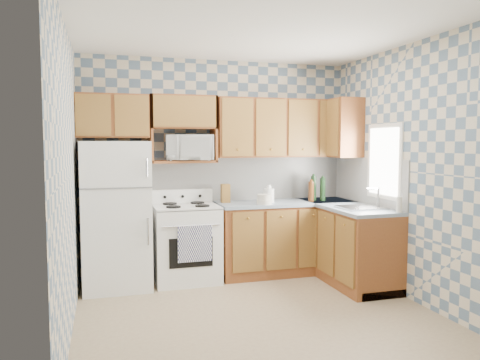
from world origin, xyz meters
name	(u,v)px	position (x,y,z in m)	size (l,w,h in m)	color
floor	(257,314)	(0.00, 0.00, 0.00)	(3.40, 3.40, 0.00)	#8B7156
back_wall	(218,167)	(0.00, 1.60, 1.35)	(3.40, 0.02, 2.70)	slate
right_wall	(410,172)	(1.70, 0.00, 1.35)	(0.02, 3.20, 2.70)	slate
backsplash_back	(248,178)	(0.40, 1.59, 1.20)	(2.60, 0.01, 0.56)	silver
backsplash_right	(368,181)	(1.69, 0.80, 1.20)	(0.01, 1.60, 0.56)	silver
refrigerator	(116,215)	(-1.27, 1.25, 0.84)	(0.75, 0.70, 1.68)	white
stove_body	(186,244)	(-0.47, 1.28, 0.45)	(0.76, 0.65, 0.90)	white
cooktop	(186,206)	(-0.47, 1.28, 0.91)	(0.76, 0.65, 0.03)	silver
backguard	(182,196)	(-0.47, 1.55, 1.00)	(0.76, 0.08, 0.17)	white
dish_towel_left	(186,244)	(-0.53, 0.93, 0.52)	(0.20, 0.03, 0.41)	navy
dish_towel_right	(203,243)	(-0.33, 0.93, 0.52)	(0.20, 0.03, 0.41)	navy
base_cabinets_back	(286,238)	(0.82, 1.30, 0.44)	(1.75, 0.60, 0.88)	brown
base_cabinets_right	(345,244)	(1.40, 0.80, 0.44)	(0.60, 1.60, 0.88)	brown
countertop_back	(286,203)	(0.82, 1.30, 0.90)	(1.77, 0.63, 0.04)	gray
countertop_right	(346,206)	(1.40, 0.80, 0.90)	(0.63, 1.60, 0.04)	gray
upper_cabinets_back	(283,128)	(0.82, 1.44, 1.85)	(1.75, 0.33, 0.74)	brown
upper_cabinets_fridge	(113,116)	(-1.29, 1.44, 1.97)	(0.82, 0.33, 0.50)	brown
upper_cabinets_right	(339,128)	(1.53, 1.25, 1.85)	(0.33, 0.70, 0.74)	brown
microwave_shelf	(183,162)	(-0.47, 1.44, 1.44)	(0.80, 0.33, 0.03)	brown
microwave	(189,148)	(-0.40, 1.41, 1.61)	(0.56, 0.38, 0.31)	white
sink	(361,208)	(1.40, 0.45, 0.93)	(0.48, 0.40, 0.03)	#B7B7BC
window	(384,161)	(1.69, 0.45, 1.45)	(0.02, 0.66, 0.86)	silver
bottle_0	(313,188)	(1.19, 1.27, 1.08)	(0.07, 0.07, 0.32)	black
bottle_1	(323,189)	(1.29, 1.21, 1.07)	(0.07, 0.07, 0.30)	black
bottle_2	(323,189)	(1.34, 1.31, 1.06)	(0.07, 0.07, 0.27)	#502910
bottle_3	(311,191)	(1.12, 1.19, 1.05)	(0.07, 0.07, 0.25)	#502910
knife_block	(225,193)	(0.05, 1.40, 1.04)	(0.10, 0.10, 0.23)	brown
electric_kettle	(269,195)	(0.58, 1.26, 1.01)	(0.13, 0.13, 0.17)	white
food_containers	(264,199)	(0.45, 1.09, 0.98)	(0.18, 0.18, 0.12)	beige
soap_bottle	(399,205)	(1.62, 0.06, 1.01)	(0.06, 0.06, 0.17)	beige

